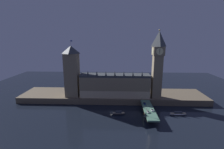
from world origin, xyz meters
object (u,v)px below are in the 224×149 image
(car_northbound_lead, at_px, (145,103))
(boat_upstream, at_px, (119,113))
(street_lamp_near, at_px, (147,112))
(pedestrian_mid_walk, at_px, (154,109))
(car_northbound_trail, at_px, (148,112))
(boat_downstream, at_px, (178,114))
(street_lamp_far, at_px, (142,99))
(victoria_tower, at_px, (72,71))
(car_southbound_lead, at_px, (152,110))
(clock_tower, at_px, (158,63))

(car_northbound_lead, xyz_separation_m, boat_upstream, (-26.80, -11.60, -5.92))
(street_lamp_near, bearing_deg, car_northbound_lead, 84.46)
(boat_upstream, bearing_deg, pedestrian_mid_walk, -4.71)
(boat_upstream, bearing_deg, street_lamp_near, -32.21)
(car_northbound_trail, height_order, pedestrian_mid_walk, pedestrian_mid_walk)
(car_northbound_trail, distance_m, boat_upstream, 28.72)
(car_northbound_trail, xyz_separation_m, boat_upstream, (-26.80, 8.39, -6.01))
(car_northbound_trail, height_order, boat_downstream, car_northbound_trail)
(car_northbound_lead, height_order, boat_downstream, car_northbound_lead)
(car_northbound_trail, distance_m, street_lamp_near, 8.03)
(boat_upstream, bearing_deg, street_lamp_far, 30.41)
(victoria_tower, xyz_separation_m, pedestrian_mid_walk, (86.99, -36.22, -28.40))
(boat_upstream, bearing_deg, boat_downstream, 1.65)
(car_northbound_trail, height_order, car_southbound_lead, car_northbound_trail)
(victoria_tower, xyz_separation_m, boat_downstream, (111.60, -31.80, -34.80))
(clock_tower, bearing_deg, street_lamp_near, -111.39)
(street_lamp_far, bearing_deg, car_northbound_lead, -44.96)
(victoria_tower, xyz_separation_m, car_northbound_trail, (80.38, -41.86, -28.61))
(car_northbound_trail, bearing_deg, victoria_tower, 152.49)
(car_northbound_lead, height_order, street_lamp_far, street_lamp_far)
(clock_tower, distance_m, victoria_tower, 96.50)
(clock_tower, relative_size, car_northbound_trail, 18.50)
(clock_tower, height_order, victoria_tower, clock_tower)
(car_northbound_lead, bearing_deg, street_lamp_far, 135.04)
(car_northbound_trail, distance_m, car_southbound_lead, 5.55)
(car_northbound_lead, distance_m, street_lamp_near, 27.18)
(car_northbound_lead, height_order, street_lamp_near, street_lamp_near)
(clock_tower, height_order, boat_upstream, clock_tower)
(pedestrian_mid_walk, bearing_deg, street_lamp_far, 118.52)
(victoria_tower, xyz_separation_m, street_lamp_far, (77.77, -19.26, -24.91))
(boat_downstream, bearing_deg, car_northbound_trail, -162.14)
(car_southbound_lead, bearing_deg, street_lamp_far, 110.04)
(car_northbound_trail, distance_m, pedestrian_mid_walk, 8.69)
(car_northbound_trail, height_order, boat_upstream, car_northbound_trail)
(victoria_tower, relative_size, boat_upstream, 4.88)
(street_lamp_near, xyz_separation_m, boat_upstream, (-24.19, 15.24, -9.30))
(pedestrian_mid_walk, bearing_deg, boat_downstream, 10.19)
(victoria_tower, distance_m, car_southbound_lead, 97.40)
(clock_tower, relative_size, boat_downstream, 4.44)
(street_lamp_near, xyz_separation_m, street_lamp_far, (0.00, 29.44, 0.41))
(clock_tower, xyz_separation_m, boat_downstream, (15.72, -29.30, -45.45))
(street_lamp_far, bearing_deg, boat_downstream, -20.33)
(clock_tower, distance_m, car_northbound_trail, 57.71)
(victoria_tower, bearing_deg, street_lamp_near, -32.06)
(car_northbound_trail, bearing_deg, boat_upstream, 162.61)
(pedestrian_mid_walk, bearing_deg, car_northbound_trail, -139.52)
(car_northbound_lead, xyz_separation_m, car_northbound_trail, (0.00, -19.99, 0.10))
(street_lamp_near, bearing_deg, boat_upstream, 147.79)
(car_southbound_lead, relative_size, street_lamp_far, 0.62)
(clock_tower, distance_m, street_lamp_near, 61.29)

